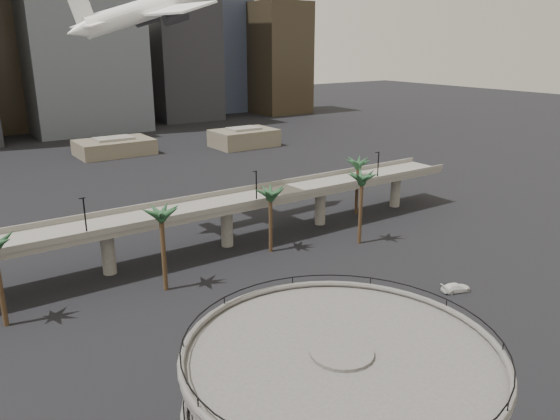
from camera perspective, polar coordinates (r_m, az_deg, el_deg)
overpass at (r=95.01m, az=-11.42°, el=-0.90°), size 130.00×9.30×14.70m
palm_trees at (r=92.29m, az=-3.00°, el=1.46°), size 76.40×18.40×14.00m
low_buildings at (r=178.91m, az=-20.72°, el=5.38°), size 135.00×27.50×6.80m
skyline at (r=250.57m, az=-24.43°, el=17.23°), size 269.00×86.00×115.99m
airborne_jet at (r=106.05m, az=-12.57°, el=20.02°), size 34.97×31.06×13.25m
car_a at (r=70.70m, az=8.33°, el=-13.18°), size 5.08×2.56×1.66m
car_b at (r=70.06m, az=6.65°, el=-13.57°), size 4.28×2.71×1.33m
car_c at (r=87.60m, az=17.90°, el=-7.72°), size 4.93×3.20×1.33m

